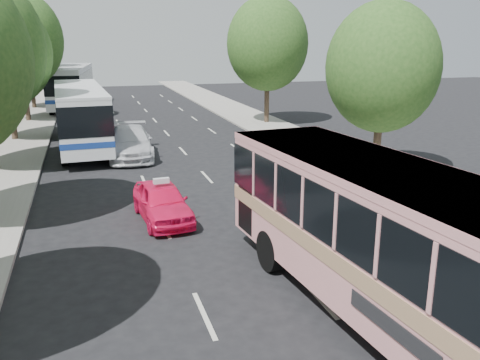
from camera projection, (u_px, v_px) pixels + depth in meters
name	position (u px, v px, depth m)	size (l,w,h in m)	color
ground	(254.00, 269.00, 14.25)	(120.00, 120.00, 0.00)	black
sidewalk_left	(13.00, 146.00, 30.28)	(4.00, 90.00, 0.15)	#9E998E
sidewalk_right	(279.00, 132.00, 35.05)	(4.00, 90.00, 0.12)	#9E998E
tree_left_d	(6.00, 49.00, 30.57)	(5.52, 5.52, 8.60)	#38281E
tree_left_e	(20.00, 36.00, 37.76)	(6.30, 6.30, 9.82)	#38281E
tree_left_f	(28.00, 42.00, 45.19)	(5.88, 5.88, 9.16)	#38281E
tree_right_near	(385.00, 63.00, 22.63)	(5.10, 5.10, 7.95)	#38281E
tree_right_far	(269.00, 41.00, 37.22)	(6.00, 6.00, 9.35)	#38281E
pink_bus	(389.00, 230.00, 11.09)	(3.87, 11.35, 3.55)	pink
pink_taxi	(162.00, 202.00, 17.95)	(1.61, 3.99, 1.36)	#FF1656
white_pickup	(130.00, 143.00, 27.50)	(2.30, 5.65, 1.64)	silver
tour_coach_front	(80.00, 112.00, 29.46)	(3.14, 12.07, 3.58)	white
tour_coach_rear	(72.00, 83.00, 46.22)	(4.02, 13.12, 3.87)	silver
taxi_roof_sign	(161.00, 181.00, 17.75)	(0.55, 0.18, 0.18)	silver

